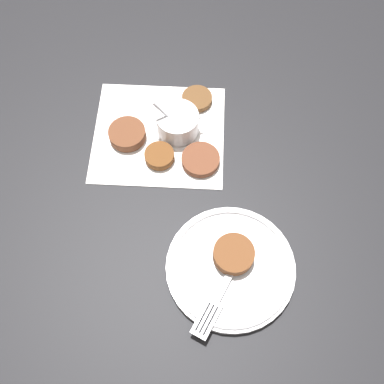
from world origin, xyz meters
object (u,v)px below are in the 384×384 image
object	(u,v)px
sauce_bowl	(178,122)
serving_plate	(231,267)
fritter_on_plate	(234,254)
fork	(216,301)

from	to	relation	value
sauce_bowl	serving_plate	xyz separation A→B (m)	(0.09, -0.30, -0.02)
serving_plate	fritter_on_plate	distance (m)	0.03
serving_plate	fork	xyz separation A→B (m)	(-0.03, -0.06, 0.01)
serving_plate	fork	distance (m)	0.07
sauce_bowl	fritter_on_plate	distance (m)	0.29
serving_plate	fork	size ratio (longest dim) A/B	1.45
sauce_bowl	fork	xyz separation A→B (m)	(0.06, -0.36, -0.00)
sauce_bowl	fritter_on_plate	world-z (taller)	sauce_bowl
serving_plate	fritter_on_plate	size ratio (longest dim) A/B	3.15
fritter_on_plate	fork	size ratio (longest dim) A/B	0.46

